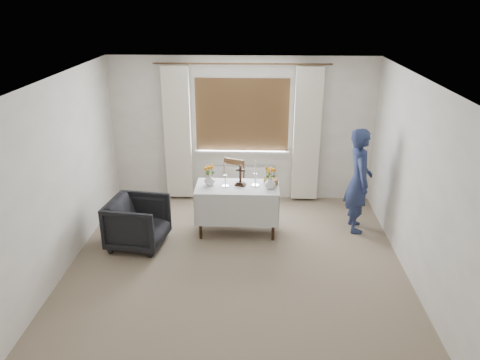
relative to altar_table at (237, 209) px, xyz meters
name	(u,v)px	position (x,y,z in m)	size (l,w,h in m)	color
ground	(235,273)	(0.02, -1.16, -0.38)	(5.00, 5.00, 0.00)	#9C8D6C
altar_table	(237,209)	(0.00, 0.00, 0.00)	(1.24, 0.64, 0.76)	silver
wooden_chair	(230,187)	(-0.16, 0.73, 0.06)	(0.41, 0.41, 0.89)	#503C1B
armchair	(138,223)	(-1.42, -0.46, -0.02)	(0.77, 0.79, 0.72)	black
person	(359,180)	(1.83, 0.18, 0.43)	(0.59, 0.39, 1.62)	navy
radiator	(242,183)	(0.02, 1.26, -0.08)	(1.10, 0.10, 0.60)	white
wooden_cross	(240,175)	(0.04, 0.04, 0.54)	(0.15, 0.11, 0.32)	black
candlestick_left	(225,175)	(-0.18, -0.01, 0.57)	(0.11, 0.11, 0.37)	silver
candlestick_right	(255,173)	(0.27, 0.04, 0.58)	(0.11, 0.11, 0.40)	silver
flower_vase_left	(210,180)	(-0.42, 0.04, 0.47)	(0.16, 0.16, 0.17)	silver
flower_vase_right	(270,183)	(0.48, -0.06, 0.47)	(0.17, 0.17, 0.17)	silver
wicker_basket	(271,181)	(0.50, 0.12, 0.42)	(0.22, 0.22, 0.08)	brown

